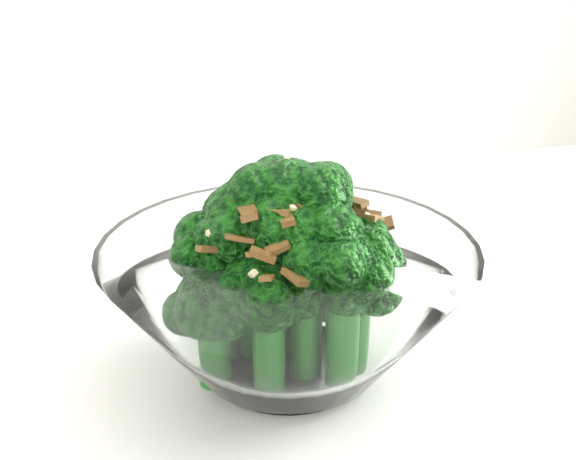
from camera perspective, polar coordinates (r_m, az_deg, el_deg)
name	(u,v)px	position (r m, az deg, el deg)	size (l,w,h in m)	color
broccoli_dish	(288,293)	(0.47, 0.02, -4.12)	(0.20, 0.20, 0.13)	white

